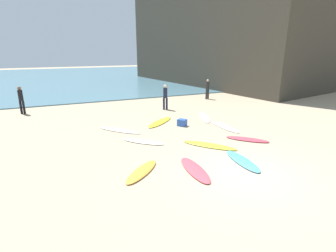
{
  "coord_description": "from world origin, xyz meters",
  "views": [
    {
      "loc": [
        -5.42,
        -6.05,
        4.0
      ],
      "look_at": [
        -0.5,
        5.19,
        0.3
      ],
      "focal_mm": 27.24,
      "sensor_mm": 36.0,
      "label": 1
    }
  ],
  "objects_px": {
    "surfboard_4": "(142,171)",
    "beachgoer_mid": "(208,88)",
    "surfboard_1": "(210,145)",
    "surfboard_7": "(119,130)",
    "surfboard_2": "(205,117)",
    "surfboard_3": "(242,161)",
    "beachgoer_near": "(21,99)",
    "surfboard_0": "(247,139)",
    "beachgoer_far": "(165,96)",
    "surfboard_9": "(160,122)",
    "surfboard_6": "(143,142)",
    "surfboard_8": "(195,169)",
    "surfboard_5": "(225,127)",
    "beach_cooler": "(182,123)"
  },
  "relations": [
    {
      "from": "surfboard_3",
      "to": "beachgoer_mid",
      "type": "distance_m",
      "value": 12.5
    },
    {
      "from": "surfboard_1",
      "to": "surfboard_3",
      "type": "relative_size",
      "value": 1.17
    },
    {
      "from": "surfboard_8",
      "to": "beach_cooler",
      "type": "distance_m",
      "value": 5.36
    },
    {
      "from": "surfboard_0",
      "to": "beachgoer_far",
      "type": "height_order",
      "value": "beachgoer_far"
    },
    {
      "from": "surfboard_6",
      "to": "surfboard_7",
      "type": "xyz_separation_m",
      "value": [
        -0.6,
        2.09,
        0.0
      ]
    },
    {
      "from": "surfboard_4",
      "to": "beachgoer_mid",
      "type": "height_order",
      "value": "beachgoer_mid"
    },
    {
      "from": "surfboard_9",
      "to": "beachgoer_mid",
      "type": "xyz_separation_m",
      "value": [
        6.31,
        5.11,
        0.86
      ]
    },
    {
      "from": "surfboard_6",
      "to": "surfboard_8",
      "type": "bearing_deg",
      "value": -122.95
    },
    {
      "from": "surfboard_1",
      "to": "surfboard_6",
      "type": "xyz_separation_m",
      "value": [
        -2.47,
        1.59,
        -0.0
      ]
    },
    {
      "from": "surfboard_9",
      "to": "surfboard_1",
      "type": "bearing_deg",
      "value": -32.79
    },
    {
      "from": "surfboard_0",
      "to": "surfboard_2",
      "type": "bearing_deg",
      "value": 42.12
    },
    {
      "from": "surfboard_3",
      "to": "beachgoer_near",
      "type": "bearing_deg",
      "value": -48.36
    },
    {
      "from": "surfboard_0",
      "to": "surfboard_1",
      "type": "relative_size",
      "value": 0.81
    },
    {
      "from": "surfboard_0",
      "to": "surfboard_9",
      "type": "height_order",
      "value": "surfboard_0"
    },
    {
      "from": "surfboard_1",
      "to": "surfboard_9",
      "type": "distance_m",
      "value": 4.29
    },
    {
      "from": "surfboard_6",
      "to": "surfboard_7",
      "type": "height_order",
      "value": "surfboard_7"
    },
    {
      "from": "surfboard_8",
      "to": "surfboard_9",
      "type": "height_order",
      "value": "surfboard_8"
    },
    {
      "from": "surfboard_1",
      "to": "surfboard_7",
      "type": "bearing_deg",
      "value": 89.68
    },
    {
      "from": "surfboard_0",
      "to": "beachgoer_far",
      "type": "xyz_separation_m",
      "value": [
        -1.02,
        7.23,
        0.92
      ]
    },
    {
      "from": "surfboard_2",
      "to": "surfboard_5",
      "type": "bearing_deg",
      "value": -68.35
    },
    {
      "from": "surfboard_3",
      "to": "beachgoer_far",
      "type": "bearing_deg",
      "value": -88.21
    },
    {
      "from": "beachgoer_mid",
      "to": "surfboard_4",
      "type": "bearing_deg",
      "value": 39.14
    },
    {
      "from": "beachgoer_far",
      "to": "surfboard_7",
      "type": "bearing_deg",
      "value": -125.8
    },
    {
      "from": "beachgoer_far",
      "to": "beachgoer_mid",
      "type": "bearing_deg",
      "value": 38.08
    },
    {
      "from": "surfboard_8",
      "to": "surfboard_9",
      "type": "xyz_separation_m",
      "value": [
        1.12,
        6.02,
        -0.0
      ]
    },
    {
      "from": "surfboard_7",
      "to": "beachgoer_mid",
      "type": "bearing_deg",
      "value": -8.44
    },
    {
      "from": "surfboard_6",
      "to": "beachgoer_near",
      "type": "xyz_separation_m",
      "value": [
        -5.45,
        8.13,
        0.96
      ]
    },
    {
      "from": "surfboard_7",
      "to": "beachgoer_near",
      "type": "height_order",
      "value": "beachgoer_near"
    },
    {
      "from": "surfboard_5",
      "to": "surfboard_6",
      "type": "relative_size",
      "value": 1.18
    },
    {
      "from": "surfboard_3",
      "to": "surfboard_4",
      "type": "relative_size",
      "value": 1.06
    },
    {
      "from": "beach_cooler",
      "to": "surfboard_9",
      "type": "bearing_deg",
      "value": 129.93
    },
    {
      "from": "beachgoer_mid",
      "to": "surfboard_9",
      "type": "bearing_deg",
      "value": 29.1
    },
    {
      "from": "surfboard_2",
      "to": "beach_cooler",
      "type": "xyz_separation_m",
      "value": [
        -2.01,
        -0.95,
        0.15
      ]
    },
    {
      "from": "beachgoer_mid",
      "to": "surfboard_6",
      "type": "bearing_deg",
      "value": 33.63
    },
    {
      "from": "surfboard_1",
      "to": "beach_cooler",
      "type": "bearing_deg",
      "value": 44.93
    },
    {
      "from": "surfboard_2",
      "to": "surfboard_7",
      "type": "distance_m",
      "value": 5.38
    },
    {
      "from": "surfboard_8",
      "to": "beach_cooler",
      "type": "height_order",
      "value": "beach_cooler"
    },
    {
      "from": "surfboard_5",
      "to": "beachgoer_near",
      "type": "relative_size",
      "value": 1.31
    },
    {
      "from": "surfboard_3",
      "to": "beachgoer_near",
      "type": "xyz_separation_m",
      "value": [
        -8.16,
        11.57,
        0.95
      ]
    },
    {
      "from": "surfboard_7",
      "to": "surfboard_4",
      "type": "bearing_deg",
      "value": -135.65
    },
    {
      "from": "surfboard_2",
      "to": "beachgoer_far",
      "type": "height_order",
      "value": "beachgoer_far"
    },
    {
      "from": "surfboard_0",
      "to": "beachgoer_mid",
      "type": "distance_m",
      "value": 10.15
    },
    {
      "from": "surfboard_4",
      "to": "beachgoer_near",
      "type": "relative_size",
      "value": 1.08
    },
    {
      "from": "surfboard_2",
      "to": "beachgoer_mid",
      "type": "relative_size",
      "value": 1.51
    },
    {
      "from": "surfboard_5",
      "to": "surfboard_8",
      "type": "relative_size",
      "value": 1.11
    },
    {
      "from": "surfboard_2",
      "to": "surfboard_8",
      "type": "xyz_separation_m",
      "value": [
        -4.02,
        -5.92,
        0.0
      ]
    },
    {
      "from": "surfboard_0",
      "to": "surfboard_6",
      "type": "xyz_separation_m",
      "value": [
        -4.47,
        1.64,
        -0.01
      ]
    },
    {
      "from": "surfboard_2",
      "to": "surfboard_6",
      "type": "height_order",
      "value": "surfboard_2"
    },
    {
      "from": "surfboard_3",
      "to": "surfboard_5",
      "type": "relative_size",
      "value": 0.88
    },
    {
      "from": "surfboard_2",
      "to": "beachgoer_far",
      "type": "relative_size",
      "value": 1.43
    }
  ]
}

